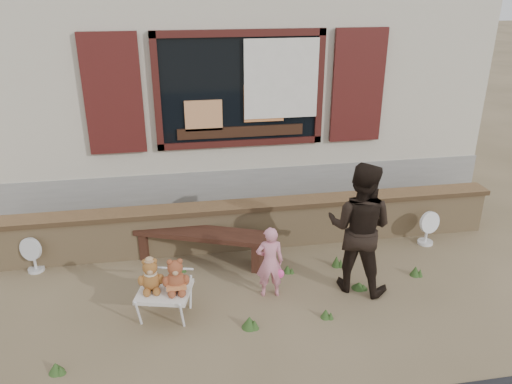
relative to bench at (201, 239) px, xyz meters
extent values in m
plane|color=brown|center=(0.73, -0.68, -0.33)|extent=(80.00, 80.00, 0.00)
cube|color=#ADA38C|center=(0.73, 3.82, 2.07)|extent=(8.00, 5.00, 3.20)
cube|color=gray|center=(0.73, 3.82, 0.07)|extent=(8.04, 5.04, 0.80)
cube|color=black|center=(0.73, 1.29, 1.72)|extent=(2.30, 0.04, 1.50)
cube|color=#3D1512|center=(0.73, 1.27, 2.52)|extent=(2.50, 0.08, 0.10)
cube|color=#3D1512|center=(0.73, 1.27, 0.92)|extent=(2.50, 0.08, 0.10)
cube|color=#3D1512|center=(-0.47, 1.27, 1.72)|extent=(0.10, 0.08, 1.70)
cube|color=#3D1512|center=(1.93, 1.27, 1.72)|extent=(0.10, 0.08, 1.70)
cube|color=black|center=(-1.07, 1.26, 1.72)|extent=(0.80, 0.07, 1.70)
cube|color=black|center=(2.53, 1.26, 1.72)|extent=(0.80, 0.07, 1.70)
cube|color=silver|center=(1.33, 1.22, 1.87)|extent=(1.10, 0.02, 1.15)
cube|color=black|center=(0.73, 1.26, 1.10)|extent=(1.90, 0.06, 0.16)
cube|color=tan|center=(0.18, 1.26, 1.37)|extent=(0.55, 0.06, 0.45)
cube|color=#E08447|center=(1.08, 1.26, 1.52)|extent=(0.60, 0.06, 0.55)
cube|color=tan|center=(0.73, 0.32, -0.03)|extent=(7.00, 0.30, 0.60)
cube|color=brown|center=(0.73, 0.32, 0.30)|extent=(7.10, 0.36, 0.07)
cube|color=black|center=(0.00, 0.00, 0.09)|extent=(1.79, 1.00, 0.07)
cube|color=black|center=(-0.72, 0.28, -0.14)|extent=(0.23, 0.35, 0.38)
cube|color=black|center=(0.72, -0.28, -0.14)|extent=(0.23, 0.35, 0.38)
cube|color=silver|center=(-0.49, -1.14, 0.00)|extent=(0.68, 0.63, 0.04)
cylinder|color=silver|center=(-0.78, -1.30, -0.18)|extent=(0.03, 0.03, 0.31)
cylinder|color=silver|center=(-0.31, -1.42, -0.18)|extent=(0.03, 0.03, 0.31)
cylinder|color=silver|center=(-0.67, -0.87, -0.18)|extent=(0.03, 0.03, 0.31)
cylinder|color=silver|center=(-0.20, -0.99, -0.18)|extent=(0.03, 0.03, 0.31)
imported|color=pink|center=(0.75, -0.93, 0.12)|extent=(0.35, 0.24, 0.91)
imported|color=black|center=(1.83, -0.94, 0.49)|extent=(1.01, 0.96, 1.64)
cylinder|color=silver|center=(-2.17, 0.12, -0.31)|extent=(0.21, 0.21, 0.04)
cylinder|color=silver|center=(-2.17, 0.12, -0.18)|extent=(0.03, 0.03, 0.27)
cylinder|color=silver|center=(-2.17, 0.12, 0.01)|extent=(0.32, 0.22, 0.31)
cylinder|color=silver|center=(3.23, -0.07, -0.31)|extent=(0.22, 0.22, 0.04)
cylinder|color=silver|center=(3.23, -0.07, -0.17)|extent=(0.04, 0.04, 0.28)
cylinder|color=silver|center=(3.23, -0.07, 0.02)|extent=(0.33, 0.17, 0.32)
cone|color=#2F4E1F|center=(-0.31, -0.21, -0.28)|extent=(0.12, 0.12, 0.10)
cone|color=#2F4E1F|center=(-1.56, -1.86, -0.27)|extent=(0.15, 0.15, 0.11)
cone|color=#2F4E1F|center=(0.41, -1.51, -0.26)|extent=(0.18, 0.18, 0.14)
cone|color=#2F4E1F|center=(1.29, -1.49, -0.28)|extent=(0.12, 0.12, 0.11)
cone|color=#2F4E1F|center=(1.08, -0.48, -0.28)|extent=(0.12, 0.12, 0.10)
cone|color=#2F4E1F|center=(1.76, -0.45, -0.25)|extent=(0.12, 0.12, 0.16)
cone|color=#2F4E1F|center=(1.87, -0.99, -0.29)|extent=(0.18, 0.18, 0.09)
cone|color=#2F4E1F|center=(2.69, -0.84, -0.26)|extent=(0.13, 0.13, 0.14)
camera|label=1|loc=(-0.28, -5.93, 3.19)|focal=35.00mm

